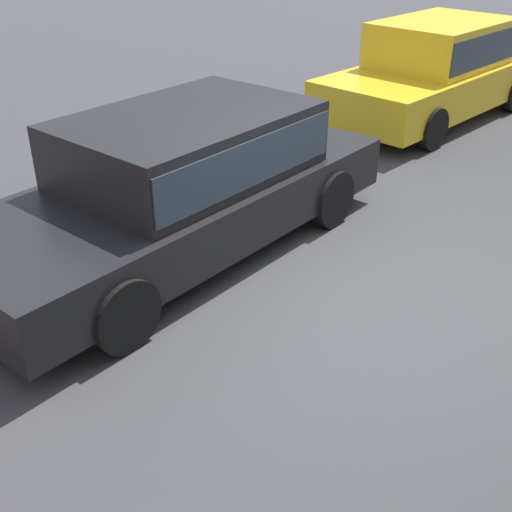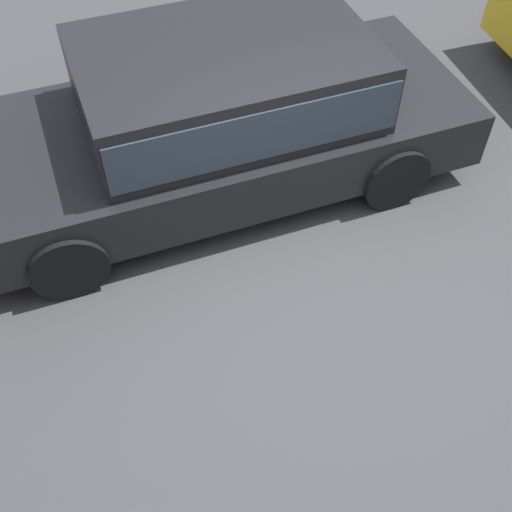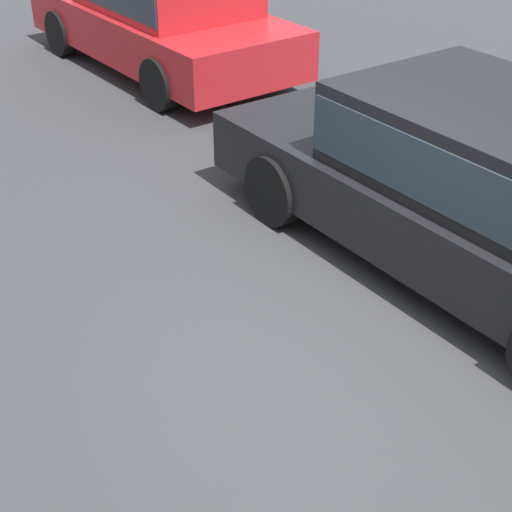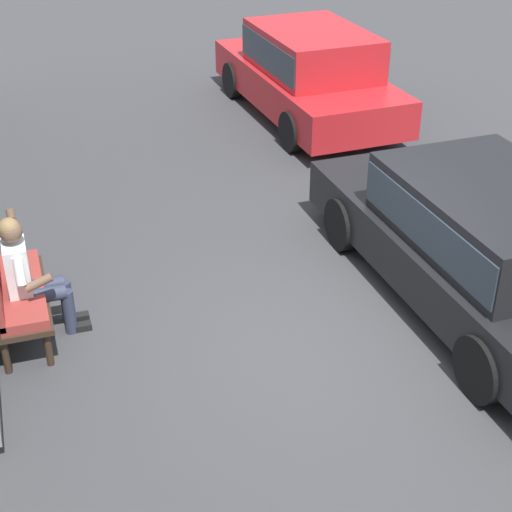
{
  "view_description": "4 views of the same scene",
  "coord_description": "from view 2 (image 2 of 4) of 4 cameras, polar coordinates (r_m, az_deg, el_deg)",
  "views": [
    {
      "loc": [
        4.19,
        2.6,
        3.18
      ],
      "look_at": [
        1.36,
        0.1,
        1.07
      ],
      "focal_mm": 45.0,
      "sensor_mm": 36.0,
      "label": 1
    },
    {
      "loc": [
        1.42,
        2.6,
        4.2
      ],
      "look_at": [
        0.51,
        -0.02,
        0.96
      ],
      "focal_mm": 45.0,
      "sensor_mm": 36.0,
      "label": 2
    },
    {
      "loc": [
        -3.19,
        2.6,
        3.36
      ],
      "look_at": [
        0.17,
        0.33,
        0.88
      ],
      "focal_mm": 55.0,
      "sensor_mm": 36.0,
      "label": 3
    },
    {
      "loc": [
        -5.73,
        2.6,
        4.69
      ],
      "look_at": [
        0.61,
        0.52,
        0.78
      ],
      "focal_mm": 55.0,
      "sensor_mm": 36.0,
      "label": 4
    }
  ],
  "objects": [
    {
      "name": "parked_car_mid",
      "position": [
        5.74,
        -3.57,
        12.61
      ],
      "size": [
        4.72,
        2.02,
        1.39
      ],
      "color": "black",
      "rests_on": "ground_plane"
    },
    {
      "name": "ground_plane",
      "position": [
        5.14,
        5.48,
        -5.69
      ],
      "size": [
        60.0,
        60.0,
        0.0
      ],
      "primitive_type": "plane",
      "color": "#38383A"
    }
  ]
}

